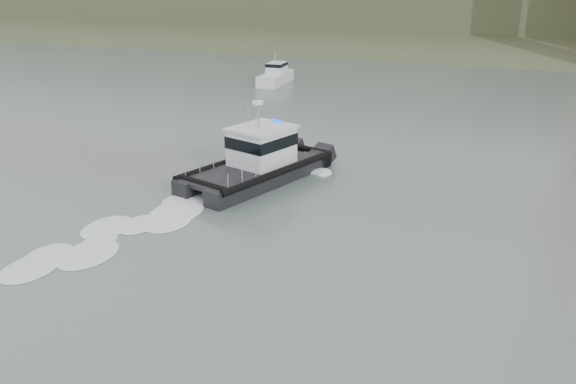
% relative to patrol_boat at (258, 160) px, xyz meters
% --- Properties ---
extents(ground, '(400.00, 400.00, 0.00)m').
position_rel_patrol_boat_xyz_m(ground, '(6.60, -17.29, -1.36)').
color(ground, '#4D5B56').
rests_on(ground, ground).
extents(patrol_boat, '(7.52, 11.94, 5.45)m').
position_rel_patrol_boat_xyz_m(patrol_boat, '(0.00, 0.00, 0.00)').
color(patrol_boat, black).
rests_on(patrol_boat, ground).
extents(motorboat, '(2.47, 6.94, 3.79)m').
position_rel_patrol_boat_xyz_m(motorboat, '(-11.47, 32.98, -0.42)').
color(motorboat, silver).
rests_on(motorboat, ground).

